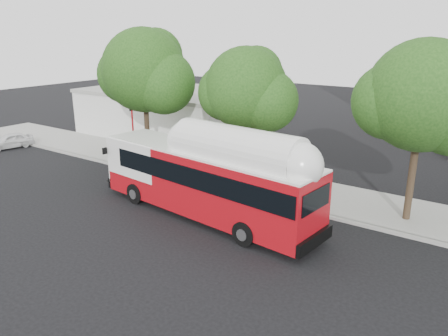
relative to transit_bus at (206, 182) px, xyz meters
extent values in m
plane|color=black|center=(-0.14, -0.40, -1.93)|extent=(120.00, 120.00, 0.00)
cube|color=gray|center=(-0.14, 6.10, -1.85)|extent=(60.00, 5.00, 0.15)
cube|color=gray|center=(-0.14, 3.50, -1.85)|extent=(60.00, 0.30, 0.15)
cube|color=maroon|center=(-3.14, 3.50, -1.85)|extent=(10.00, 0.32, 0.16)
cylinder|color=#2D2116|center=(-9.14, 5.10, 1.11)|extent=(0.36, 0.36, 6.08)
sphere|color=#1A4012|center=(-9.14, 5.10, 4.91)|extent=(5.80, 5.80, 5.80)
sphere|color=#1A4012|center=(-7.55, 5.30, 4.15)|extent=(4.35, 4.35, 4.35)
cylinder|color=#2D2116|center=(-1.14, 5.60, 0.79)|extent=(0.36, 0.36, 5.44)
sphere|color=#1A4012|center=(-1.14, 5.60, 4.19)|extent=(5.00, 5.00, 5.00)
sphere|color=#1A4012|center=(0.23, 5.80, 3.51)|extent=(3.75, 3.75, 3.75)
cylinder|color=#2D2116|center=(8.86, 5.40, 0.95)|extent=(0.36, 0.36, 5.76)
sphere|color=#1A4012|center=(8.86, 5.40, 4.55)|extent=(5.40, 5.40, 5.40)
cube|color=silver|center=(-14.14, 13.60, 0.07)|extent=(16.00, 10.00, 4.00)
cube|color=gray|center=(-14.14, 13.60, 2.17)|extent=(16.20, 10.20, 0.30)
cube|color=#A50B13|center=(-0.10, 0.01, 0.01)|extent=(13.16, 4.18, 3.13)
cube|color=black|center=(0.44, -0.05, 0.66)|extent=(11.88, 4.11, 1.02)
cube|color=white|center=(-0.10, 0.01, 1.62)|extent=(13.15, 4.10, 0.11)
cube|color=white|center=(2.05, -0.22, 1.90)|extent=(7.09, 2.89, 0.59)
cube|color=black|center=(-7.12, 0.77, -1.39)|extent=(1.07, 2.02, 0.06)
imported|color=navy|center=(-7.12, 0.77, -0.87)|extent=(0.84, 1.91, 0.97)
imported|color=silver|center=(-22.12, 1.98, -1.30)|extent=(3.94, 2.27, 1.26)
cylinder|color=red|center=(-9.58, 4.14, 0.14)|extent=(0.12, 0.12, 4.14)
cube|color=black|center=(-9.58, 4.14, 2.32)|extent=(0.05, 0.41, 0.26)
camera|label=1|loc=(12.92, -17.04, 7.47)|focal=35.00mm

